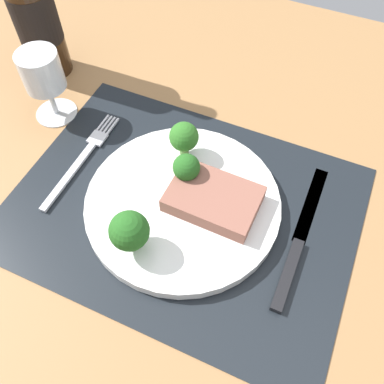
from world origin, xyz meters
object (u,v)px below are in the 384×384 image
(plate, at_px, (183,203))
(steak, at_px, (213,199))
(wine_glass, at_px, (43,76))
(knife, at_px, (297,245))
(wine_bottle, at_px, (32,6))
(fork, at_px, (82,159))

(plate, xyz_separation_m, steak, (0.04, 0.01, 0.02))
(steak, height_order, wine_glass, wine_glass)
(plate, relative_size, wine_glass, 2.30)
(knife, xyz_separation_m, wine_bottle, (-0.49, 0.17, 0.11))
(wine_glass, bearing_deg, steak, -13.06)
(steak, bearing_deg, fork, 179.29)
(steak, relative_size, wine_bottle, 0.37)
(steak, relative_size, fork, 0.61)
(wine_glass, bearing_deg, fork, -36.24)
(steak, xyz_separation_m, wine_glass, (-0.30, 0.07, 0.05))
(knife, bearing_deg, plate, 178.93)
(steak, height_order, fork, steak)
(wine_bottle, height_order, wine_glass, wine_bottle)
(steak, xyz_separation_m, wine_bottle, (-0.37, 0.16, 0.09))
(knife, bearing_deg, wine_bottle, 158.45)
(plate, distance_m, wine_glass, 0.28)
(steak, distance_m, knife, 0.12)
(steak, bearing_deg, wine_bottle, 156.83)
(knife, relative_size, wine_glass, 2.01)
(fork, bearing_deg, knife, -4.02)
(wine_bottle, bearing_deg, plate, -27.18)
(fork, bearing_deg, plate, -7.23)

